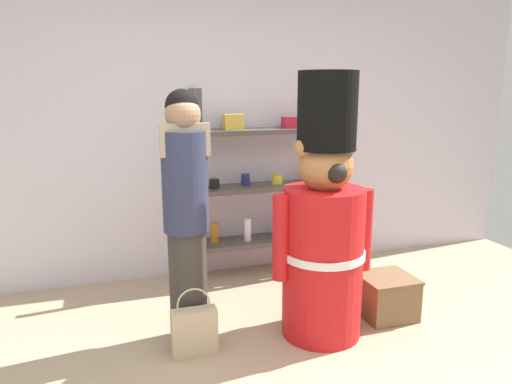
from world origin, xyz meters
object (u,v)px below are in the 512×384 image
at_px(teddy_bear_guard, 324,228).
at_px(shopping_bag, 194,331).
at_px(merchandise_shelf, 262,184).
at_px(display_crate, 386,296).
at_px(person_shopper, 186,211).

xyz_separation_m(teddy_bear_guard, shopping_bag, (-0.88, -0.01, -0.59)).
relative_size(merchandise_shelf, teddy_bear_guard, 0.94).
relative_size(merchandise_shelf, display_crate, 4.34).
relative_size(person_shopper, shopping_bag, 3.68).
xyz_separation_m(person_shopper, display_crate, (1.43, -0.11, -0.73)).
distance_m(person_shopper, shopping_bag, 0.75).
height_order(teddy_bear_guard, person_shopper, teddy_bear_guard).
bearing_deg(merchandise_shelf, person_shopper, -129.74).
height_order(shopping_bag, display_crate, shopping_bag).
distance_m(merchandise_shelf, display_crate, 1.43).
bearing_deg(merchandise_shelf, shopping_bag, -124.78).
xyz_separation_m(teddy_bear_guard, display_crate, (0.56, 0.08, -0.60)).
height_order(merchandise_shelf, person_shopper, merchandise_shelf).
relative_size(merchandise_shelf, person_shopper, 1.00).
height_order(teddy_bear_guard, shopping_bag, teddy_bear_guard).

